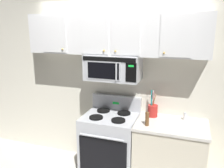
% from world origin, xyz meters
% --- Properties ---
extents(back_wall, '(5.20, 0.10, 2.70)m').
position_xyz_m(back_wall, '(0.00, 0.79, 1.35)').
color(back_wall, silver).
rests_on(back_wall, ground_plane).
extents(stove_range, '(0.76, 0.69, 1.12)m').
position_xyz_m(stove_range, '(0.00, 0.42, 0.47)').
color(stove_range, '#B7BABF').
rests_on(stove_range, ground_plane).
extents(over_range_microwave, '(0.76, 0.43, 0.35)m').
position_xyz_m(over_range_microwave, '(-0.00, 0.54, 1.58)').
color(over_range_microwave, '#B7BABF').
extents(upper_cabinets, '(2.50, 0.36, 0.55)m').
position_xyz_m(upper_cabinets, '(-0.00, 0.57, 2.02)').
color(upper_cabinets, silver).
extents(counter_segment, '(0.93, 0.65, 0.90)m').
position_xyz_m(counter_segment, '(0.84, 0.43, 0.45)').
color(counter_segment, beige).
rests_on(counter_segment, ground_plane).
extents(utensil_crock_red, '(0.14, 0.14, 0.39)m').
position_xyz_m(utensil_crock_red, '(0.56, 0.60, 1.00)').
color(utensil_crock_red, red).
rests_on(utensil_crock_red, counter_segment).
extents(salt_shaker, '(0.04, 0.04, 0.11)m').
position_xyz_m(salt_shaker, '(1.00, 0.61, 0.95)').
color(salt_shaker, white).
rests_on(salt_shaker, counter_segment).
extents(pepper_mill, '(0.05, 0.05, 0.18)m').
position_xyz_m(pepper_mill, '(0.55, 0.27, 0.99)').
color(pepper_mill, brown).
rests_on(pepper_mill, counter_segment).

